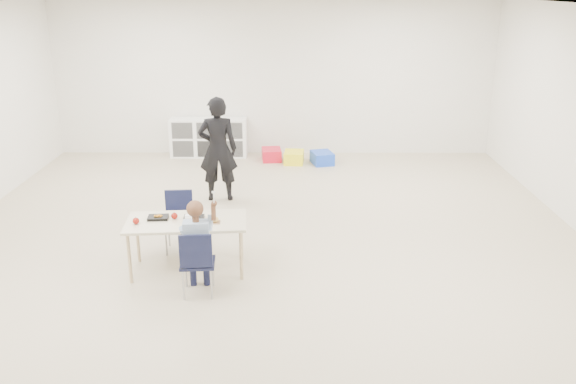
{
  "coord_description": "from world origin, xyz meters",
  "views": [
    {
      "loc": [
        0.31,
        -6.65,
        3.03
      ],
      "look_at": [
        0.28,
        -0.28,
        0.85
      ],
      "focal_mm": 38.0,
      "sensor_mm": 36.0,
      "label": 1
    }
  ],
  "objects_px": {
    "cubby_shelf": "(209,137)",
    "table": "(188,245)",
    "chair_near": "(198,261)",
    "adult": "(218,149)",
    "child": "(197,243)"
  },
  "relations": [
    {
      "from": "chair_near",
      "to": "cubby_shelf",
      "type": "bearing_deg",
      "value": 91.86
    },
    {
      "from": "table",
      "to": "child",
      "type": "relative_size",
      "value": 1.19
    },
    {
      "from": "table",
      "to": "child",
      "type": "height_order",
      "value": "child"
    },
    {
      "from": "table",
      "to": "child",
      "type": "xyz_separation_m",
      "value": [
        0.19,
        -0.53,
        0.26
      ]
    },
    {
      "from": "child",
      "to": "adult",
      "type": "relative_size",
      "value": 0.73
    },
    {
      "from": "child",
      "to": "cubby_shelf",
      "type": "relative_size",
      "value": 0.8
    },
    {
      "from": "child",
      "to": "adult",
      "type": "xyz_separation_m",
      "value": [
        -0.11,
        2.9,
        0.2
      ]
    },
    {
      "from": "cubby_shelf",
      "to": "chair_near",
      "type": "bearing_deg",
      "value": -83.92
    },
    {
      "from": "chair_near",
      "to": "cubby_shelf",
      "type": "distance_m",
      "value": 5.34
    },
    {
      "from": "cubby_shelf",
      "to": "table",
      "type": "bearing_deg",
      "value": -85.5
    },
    {
      "from": "table",
      "to": "chair_near",
      "type": "relative_size",
      "value": 1.88
    },
    {
      "from": "cubby_shelf",
      "to": "adult",
      "type": "height_order",
      "value": "adult"
    },
    {
      "from": "table",
      "to": "adult",
      "type": "height_order",
      "value": "adult"
    },
    {
      "from": "table",
      "to": "cubby_shelf",
      "type": "relative_size",
      "value": 0.96
    },
    {
      "from": "adult",
      "to": "table",
      "type": "bearing_deg",
      "value": 84.08
    }
  ]
}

